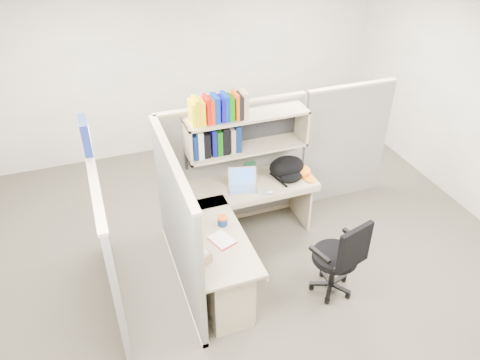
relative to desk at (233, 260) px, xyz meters
name	(u,v)px	position (x,y,z in m)	size (l,w,h in m)	color
ground	(259,263)	(0.41, 0.29, -0.44)	(6.00, 6.00, 0.00)	#3A362D
room_shell	(263,141)	(0.41, 0.29, 1.18)	(6.00, 6.00, 6.00)	#A7A397
cubicle	(215,184)	(0.04, 0.74, 0.47)	(3.79, 1.84, 1.95)	#61615C
desk	(233,260)	(0.00, 0.00, 0.00)	(1.74, 1.75, 0.73)	#9B8F6E
laptop	(243,181)	(0.39, 0.77, 0.41)	(0.33, 0.33, 0.23)	silver
backpack	(289,169)	(0.97, 0.81, 0.42)	(0.43, 0.33, 0.25)	black
orange_cap	(302,171)	(1.16, 0.82, 0.35)	(0.21, 0.24, 0.11)	orange
snack_canister	(222,221)	(-0.03, 0.24, 0.34)	(0.10, 0.10, 0.10)	navy
tissue_box	(205,255)	(-0.36, -0.22, 0.38)	(0.11, 0.11, 0.17)	#A17F5B
mouse	(270,192)	(0.65, 0.59, 0.31)	(0.09, 0.06, 0.04)	#92ABCF
paper_cup	(240,173)	(0.44, 1.03, 0.34)	(0.07, 0.07, 0.11)	white
book_stack	(251,168)	(0.60, 1.09, 0.34)	(0.16, 0.21, 0.10)	slate
loose_paper	(222,239)	(-0.11, 0.03, 0.29)	(0.19, 0.25, 0.00)	silver
task_chair	(337,268)	(1.00, -0.39, -0.08)	(0.57, 0.53, 1.00)	black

